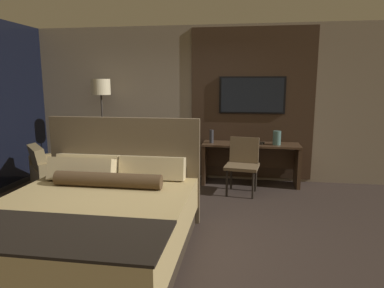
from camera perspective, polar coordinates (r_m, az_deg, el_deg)
name	(u,v)px	position (r m, az deg, el deg)	size (l,w,h in m)	color
ground_plane	(161,235)	(4.23, -5.12, -14.91)	(16.00, 16.00, 0.00)	#332823
wall_back_tv_panel	(201,104)	(6.37, 1.46, 6.71)	(7.20, 0.09, 2.80)	gray
bed	(92,222)	(3.80, -16.30, -12.39)	(1.99, 2.22, 1.36)	#33281E
desk	(250,156)	(6.16, 9.70, -2.05)	(1.68, 0.52, 0.73)	#422D1E
tv	(252,95)	(6.24, 9.97, 8.03)	(1.16, 0.04, 0.65)	black
desk_chair	(243,160)	(5.65, 8.50, -2.68)	(0.58, 0.57, 0.90)	brown
armchair_by_window	(60,175)	(6.13, -21.18, -4.86)	(1.21, 1.21, 0.80)	olive
floor_lamp	(101,95)	(6.44, -14.90, 7.84)	(0.34, 0.34, 1.85)	#282623
vase_tall	(277,138)	(6.04, 13.96, 0.99)	(0.14, 0.14, 0.24)	#4C706B
vase_short	(212,136)	(6.05, 3.27, 1.27)	(0.07, 0.07, 0.23)	#333338
book	(257,143)	(6.09, 10.83, 0.19)	(0.25, 0.21, 0.03)	#332D28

